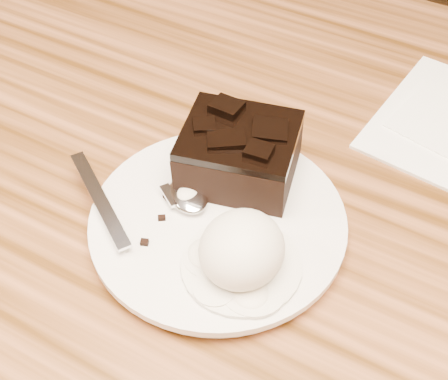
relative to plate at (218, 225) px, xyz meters
The scene contains 8 objects.
plate is the anchor object (origin of this frame).
brownie 0.06m from the plate, 99.61° to the left, with size 0.09×0.08×0.04m, color black.
ice_cream_scoop 0.06m from the plate, 40.17° to the right, with size 0.06×0.07×0.05m, color white.
melt_puddle 0.05m from the plate, 40.17° to the right, with size 0.09×0.09×0.00m, color white.
spoon 0.03m from the plate, behind, with size 0.03×0.17×0.01m, color silver, non-canonical shape.
crumb_a 0.06m from the plate, 126.12° to the right, with size 0.01×0.01×0.00m, color black.
crumb_b 0.05m from the plate, behind, with size 0.01×0.01×0.00m, color black.
crumb_c 0.05m from the plate, 148.95° to the right, with size 0.01×0.00×0.00m, color black.
Camera 1 is at (0.20, -0.30, 1.15)m, focal length 50.61 mm.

